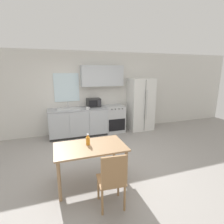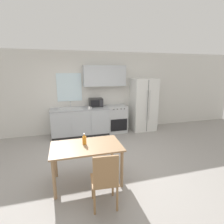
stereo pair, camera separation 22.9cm
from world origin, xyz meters
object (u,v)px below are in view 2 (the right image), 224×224
object	(u,v)px
dining_table	(87,151)
dining_chair_near	(105,178)
refrigerator	(143,105)
oven_range	(116,119)
drink_bottle	(84,140)
coffee_mug	(90,108)
microwave	(96,102)

from	to	relation	value
dining_table	dining_chair_near	bearing A→B (deg)	-77.71
refrigerator	dining_table	distance (m)	3.48
refrigerator	oven_range	bearing A→B (deg)	178.18
dining_chair_near	drink_bottle	bearing A→B (deg)	107.42
dining_chair_near	drink_bottle	size ratio (longest dim) A/B	4.42
dining_table	dining_chair_near	distance (m)	0.79
oven_range	refrigerator	xyz separation A→B (m)	(0.98, -0.03, 0.45)
oven_range	coffee_mug	size ratio (longest dim) A/B	7.83
dining_table	dining_chair_near	size ratio (longest dim) A/B	1.38
drink_bottle	dining_table	bearing A→B (deg)	-71.87
oven_range	refrigerator	size ratio (longest dim) A/B	0.50
oven_range	drink_bottle	xyz separation A→B (m)	(-1.40, -2.51, 0.37)
oven_range	coffee_mug	distance (m)	1.11
microwave	coffee_mug	distance (m)	0.47
coffee_mug	dining_chair_near	xyz separation A→B (m)	(-0.25, -3.09, -0.41)
coffee_mug	dining_chair_near	distance (m)	3.13
coffee_mug	drink_bottle	world-z (taller)	coffee_mug
dining_table	coffee_mug	bearing A→B (deg)	79.83
coffee_mug	dining_chair_near	size ratio (longest dim) A/B	0.13
microwave	drink_bottle	bearing A→B (deg)	-105.23
refrigerator	coffee_mug	distance (m)	1.95
oven_range	dining_chair_near	bearing A→B (deg)	-109.82
refrigerator	dining_table	bearing A→B (deg)	-132.76
coffee_mug	dining_table	distance (m)	2.38
dining_chair_near	drink_bottle	distance (m)	0.91
drink_bottle	refrigerator	bearing A→B (deg)	46.11
oven_range	coffee_mug	world-z (taller)	coffee_mug
microwave	drink_bottle	size ratio (longest dim) A/B	2.08
oven_range	coffee_mug	bearing A→B (deg)	-164.88
refrigerator	dining_chair_near	distance (m)	3.99
microwave	coffee_mug	xyz separation A→B (m)	(-0.27, -0.37, -0.10)
dining_chair_near	refrigerator	bearing A→B (deg)	61.15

